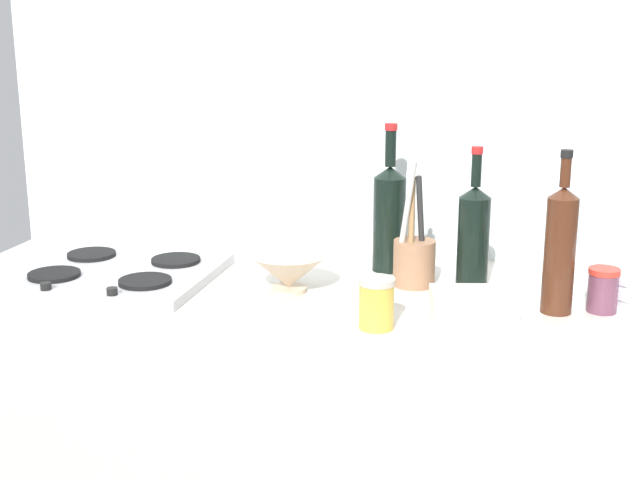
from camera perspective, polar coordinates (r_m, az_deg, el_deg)
The scene contains 11 objects.
counter_block at distance 2.13m, azimuth 0.00°, elevation -15.04°, with size 1.80×0.70×0.90m, color beige.
backsplash_panel at distance 2.23m, azimuth 2.27°, elevation 8.95°, with size 1.90×0.06×2.57m, color silver.
stovetop_hob at distance 2.09m, azimuth -13.42°, elevation -2.17°, with size 0.45×0.40×0.04m.
wine_bottle_leftmost at distance 1.97m, azimuth 10.23°, elevation 0.33°, with size 0.07×0.07×0.33m.
wine_bottle_mid_left at distance 1.84m, azimuth 15.77°, elevation -0.52°, with size 0.07×0.07×0.35m.
wine_bottle_mid_right at distance 2.08m, azimuth 4.66°, elevation 1.64°, with size 0.08×0.08×0.36m.
mixing_bowl at distance 1.93m, azimuth -2.11°, elevation -2.10°, with size 0.18×0.18×0.09m.
butter_dish at distance 1.76m, azimuth 10.21°, elevation -4.40°, with size 0.17×0.10×0.07m, color silver.
utensil_crock at distance 1.98m, azimuth 6.31°, elevation -1.24°, with size 0.10×0.10×0.30m.
condiment_jar_front at distance 1.70m, azimuth 3.80°, elevation -4.23°, with size 0.07×0.07×0.10m.
condiment_jar_rear at distance 1.89m, azimuth 18.40°, elevation -3.20°, with size 0.07×0.07×0.09m.
Camera 1 is at (0.43, -1.80, 1.50)m, focal length 47.82 mm.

